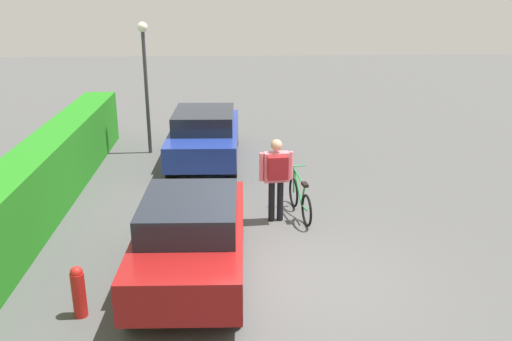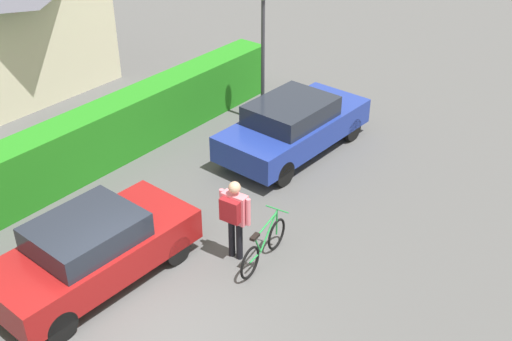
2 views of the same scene
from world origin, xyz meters
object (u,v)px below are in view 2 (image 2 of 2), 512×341
(parked_car_near, at_px, (92,250))
(bicycle, at_px, (264,246))
(parked_car_far, at_px, (293,125))
(street_lamp, at_px, (263,38))
(person_rider, at_px, (234,213))

(parked_car_near, relative_size, bicycle, 2.36)
(bicycle, bearing_deg, parked_car_far, 28.22)
(parked_car_near, distance_m, bicycle, 3.21)
(parked_car_near, relative_size, street_lamp, 1.08)
(parked_car_far, distance_m, person_rider, 4.49)
(parked_car_near, distance_m, street_lamp, 7.53)
(parked_car_near, xyz_separation_m, person_rider, (2.14, -1.59, 0.33))
(parked_car_near, relative_size, parked_car_far, 0.92)
(person_rider, bearing_deg, parked_car_far, 20.81)
(parked_car_near, bearing_deg, person_rider, -36.70)
(bicycle, distance_m, person_rider, 0.90)
(parked_car_near, distance_m, parked_car_far, 6.33)
(parked_car_far, distance_m, bicycle, 4.49)
(parked_car_near, relative_size, person_rider, 2.29)
(parked_car_far, relative_size, person_rider, 2.48)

